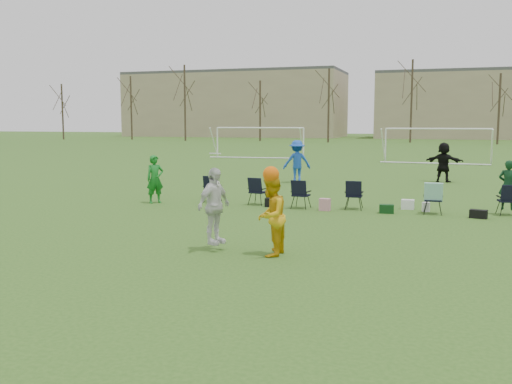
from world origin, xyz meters
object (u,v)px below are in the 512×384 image
at_px(fielder_green_near, 155,179).
at_px(fielder_blue, 297,162).
at_px(goal_left, 260,134).
at_px(fielder_black, 444,162).
at_px(center_contest, 246,211).
at_px(goal_mid, 437,135).

relative_size(fielder_green_near, fielder_blue, 0.85).
bearing_deg(goal_left, fielder_blue, -72.10).
distance_m(fielder_black, center_contest, 17.67).
relative_size(fielder_blue, goal_mid, 0.27).
xyz_separation_m(fielder_blue, goal_left, (-7.84, 18.55, 0.91)).
height_order(fielder_green_near, fielder_blue, fielder_blue).
bearing_deg(goal_left, fielder_green_near, -85.08).
bearing_deg(fielder_blue, fielder_green_near, 45.39).
bearing_deg(goal_left, fielder_black, -52.91).
relative_size(center_contest, goal_left, 0.30).
xyz_separation_m(fielder_green_near, goal_left, (-4.68, 26.78, 1.06)).
xyz_separation_m(fielder_black, goal_mid, (-0.48, 14.03, 0.96)).
relative_size(fielder_blue, center_contest, 0.91).
bearing_deg(goal_mid, fielder_black, -84.02).
bearing_deg(fielder_black, goal_left, -34.64).
bearing_deg(fielder_black, goal_mid, -74.76).
height_order(fielder_blue, goal_left, goal_left).
height_order(fielder_blue, goal_mid, goal_mid).
xyz_separation_m(center_contest, goal_left, (-10.39, 33.22, 0.97)).
distance_m(center_contest, goal_left, 34.82).
bearing_deg(center_contest, goal_mid, 83.40).
xyz_separation_m(fielder_blue, goal_mid, (6.16, 16.55, 0.91)).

